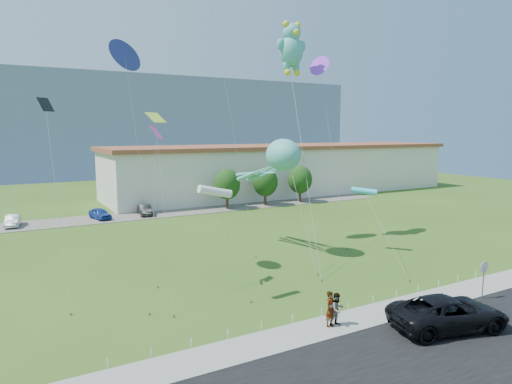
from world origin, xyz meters
TOP-DOWN VIEW (x-y plane):
  - ground at (0.00, 0.00)m, footprint 160.00×160.00m
  - road at (0.00, -8.00)m, footprint 80.00×8.00m
  - sidewalk at (0.00, -2.75)m, footprint 80.00×2.50m
  - parking_strip at (0.00, 35.00)m, footprint 70.00×6.00m
  - hill_ridge at (0.00, 120.00)m, footprint 160.00×50.00m
  - warehouse at (26.00, 44.00)m, footprint 61.00×15.00m
  - stop_sign at (9.50, -4.21)m, footprint 0.80×0.07m
  - rope_fence at (0.00, -1.30)m, footprint 26.05×0.05m
  - tree_near at (10.00, 34.00)m, footprint 3.60×3.60m
  - tree_mid at (16.00, 34.00)m, footprint 3.60×3.60m
  - tree_far at (22.00, 34.00)m, footprint 3.60×3.60m
  - suv at (3.80, -6.09)m, footprint 6.93×4.42m
  - pedestrian_left at (-1.55, -2.78)m, footprint 0.82×0.67m
  - pedestrian_right at (-1.20, -2.91)m, footprint 0.95×0.78m
  - parked_car_silver at (-15.82, 35.23)m, footprint 1.95×4.09m
  - parked_car_blue at (-6.53, 34.92)m, footprint 2.42×4.13m
  - parked_car_black at (-1.11, 34.83)m, footprint 1.95×4.20m
  - octopus_kite at (3.93, 11.65)m, footprint 2.68×11.91m
  - teddy_bear_kite at (7.92, 15.49)m, footprint 6.83×13.00m
  - small_kite_pink at (-7.90, 7.22)m, footprint 2.65×4.64m
  - small_kite_blue at (-8.44, 11.92)m, footprint 1.80×4.81m
  - small_kite_white at (-5.27, 3.91)m, footprint 2.00×2.63m
  - small_kite_purple at (10.89, 14.95)m, footprint 1.80×6.39m
  - small_kite_yellow at (-7.66, 7.54)m, footprint 1.66×6.17m
  - small_kite_cyan at (10.91, 8.28)m, footprint 3.07×9.07m
  - small_kite_black at (-13.60, 13.03)m, footprint 1.29×8.85m

SIDE VIEW (x-z plane):
  - ground at x=0.00m, z-range 0.00..0.00m
  - road at x=0.00m, z-range 0.00..0.06m
  - parking_strip at x=0.00m, z-range 0.00..0.06m
  - sidewalk at x=0.00m, z-range 0.00..0.10m
  - rope_fence at x=0.00m, z-range 0.00..0.50m
  - parked_car_silver at x=-15.82m, z-range 0.06..1.35m
  - parked_car_blue at x=-6.53m, z-range 0.06..1.38m
  - parked_car_black at x=-1.11m, z-range 0.06..1.39m
  - suv at x=3.80m, z-range 0.06..1.84m
  - pedestrian_right at x=-1.20m, z-range 0.10..1.93m
  - pedestrian_left at x=-1.55m, z-range 0.10..2.04m
  - stop_sign at x=9.50m, z-range 0.62..3.12m
  - tree_near at x=10.00m, z-range 0.65..6.12m
  - tree_mid at x=16.00m, z-range 0.65..6.12m
  - tree_far at x=22.00m, z-range 0.65..6.12m
  - warehouse at x=26.00m, z-range 0.02..8.22m
  - small_kite_cyan at x=10.91m, z-range 2.43..8.25m
  - small_kite_white at x=-5.27m, z-range 3.20..10.57m
  - octopus_kite at x=3.93m, z-range 2.98..12.93m
  - small_kite_pink at x=-7.90m, z-range 3.90..14.84m
  - small_kite_yellow at x=-7.66m, z-range 4.20..16.10m
  - small_kite_black at x=-13.60m, z-range 4.44..17.31m
  - hill_ridge at x=0.00m, z-range 0.00..25.00m
  - small_kite_blue at x=-8.44m, z-range 7.24..23.80m
  - small_kite_purple at x=10.89m, z-range 7.70..25.26m
  - teddy_bear_kite at x=7.92m, z-range 8.00..28.72m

